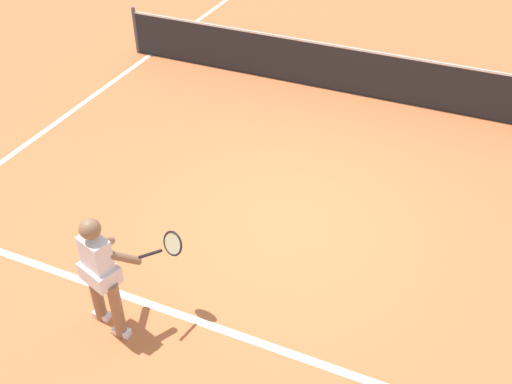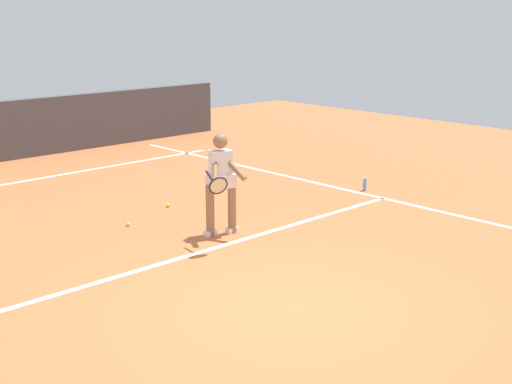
# 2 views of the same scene
# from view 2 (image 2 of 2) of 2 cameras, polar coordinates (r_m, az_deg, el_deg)

# --- Properties ---
(ground_plane) EXTENTS (26.90, 26.90, 0.00)m
(ground_plane) POSITION_cam_2_polar(r_m,az_deg,el_deg) (8.33, 2.36, -9.09)
(ground_plane) COLOR #C66638
(service_line_marking) EXTENTS (9.44, 0.10, 0.01)m
(service_line_marking) POSITION_cam_2_polar(r_m,az_deg,el_deg) (9.81, -6.58, -5.43)
(service_line_marking) COLOR white
(service_line_marking) RESTS_ON ground
(sideline_left_marking) EXTENTS (0.10, 18.69, 0.01)m
(sideline_left_marking) POSITION_cam_2_polar(r_m,az_deg,el_deg) (11.98, 18.30, -2.38)
(sideline_left_marking) COLOR white
(sideline_left_marking) RESTS_ON ground
(tennis_player) EXTENTS (0.97, 0.88, 1.55)m
(tennis_player) POSITION_cam_2_polar(r_m,az_deg,el_deg) (10.60, -2.83, 0.93)
(tennis_player) COLOR #8C6647
(tennis_player) RESTS_ON ground
(tennis_ball_mid) EXTENTS (0.07, 0.07, 0.07)m
(tennis_ball_mid) POSITION_cam_2_polar(r_m,az_deg,el_deg) (11.40, -10.25, -2.56)
(tennis_ball_mid) COLOR #D1E533
(tennis_ball_mid) RESTS_ON ground
(tennis_ball_far) EXTENTS (0.07, 0.07, 0.07)m
(tennis_ball_far) POSITION_cam_2_polar(r_m,az_deg,el_deg) (12.38, -7.09, -1.07)
(tennis_ball_far) COLOR #D1E533
(tennis_ball_far) RESTS_ON ground
(water_bottle) EXTENTS (0.07, 0.07, 0.24)m
(water_bottle) POSITION_cam_2_polar(r_m,az_deg,el_deg) (13.53, 8.72, 0.60)
(water_bottle) COLOR #4C9EE5
(water_bottle) RESTS_ON ground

